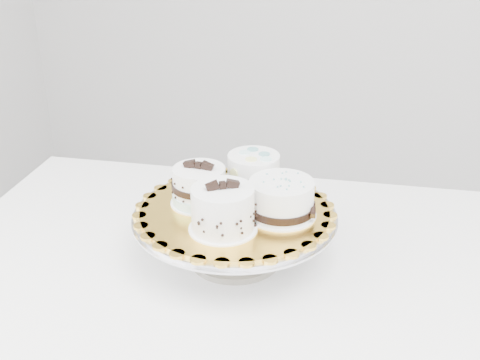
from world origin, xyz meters
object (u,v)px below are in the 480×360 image
(cake_swirl, at_px, (223,210))
(cake_ribbon, at_px, (282,200))
(table, at_px, (251,298))
(cake_dots, at_px, (254,172))
(cake_board, at_px, (235,211))
(cake_stand, at_px, (235,227))
(cake_banded, at_px, (199,187))

(cake_swirl, distance_m, cake_ribbon, 0.12)
(table, height_order, cake_dots, cake_dots)
(cake_ribbon, bearing_deg, cake_board, 171.47)
(table, xyz_separation_m, cake_stand, (-0.04, 0.01, 0.15))
(cake_swirl, height_order, cake_dots, cake_swirl)
(cake_board, bearing_deg, cake_ribbon, 5.60)
(cake_stand, bearing_deg, table, -19.14)
(cake_banded, bearing_deg, cake_ribbon, -0.13)
(cake_board, relative_size, cake_swirl, 2.33)
(cake_board, relative_size, cake_banded, 3.18)
(cake_board, distance_m, cake_ribbon, 0.09)
(cake_swirl, bearing_deg, cake_board, 60.42)
(cake_banded, height_order, cake_ribbon, cake_banded)
(cake_board, xyz_separation_m, cake_banded, (-0.07, 0.00, 0.04))
(table, relative_size, cake_swirl, 8.92)
(cake_board, height_order, cake_dots, cake_dots)
(cake_swirl, xyz_separation_m, cake_dots, (0.00, 0.16, 0.00))
(table, xyz_separation_m, cake_board, (-0.04, 0.01, 0.18))
(table, bearing_deg, cake_board, 152.86)
(table, bearing_deg, cake_banded, 163.87)
(cake_banded, relative_size, cake_dots, 0.90)
(cake_board, height_order, cake_banded, cake_banded)
(cake_dots, xyz_separation_m, cake_ribbon, (0.08, -0.08, -0.01))
(table, distance_m, cake_swirl, 0.23)
(table, bearing_deg, cake_dots, 98.12)
(cake_board, xyz_separation_m, cake_swirl, (0.00, -0.07, 0.04))
(cake_banded, xyz_separation_m, cake_dots, (0.08, 0.09, 0.00))
(cake_swirl, height_order, cake_banded, cake_swirl)
(table, relative_size, cake_stand, 3.51)
(table, distance_m, cake_stand, 0.15)
(table, height_order, cake_board, cake_board)
(cake_banded, bearing_deg, cake_stand, -4.40)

